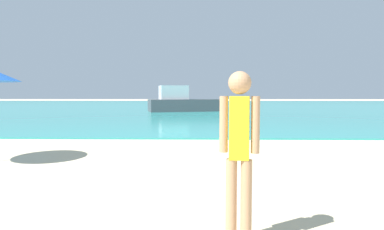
# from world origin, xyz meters

# --- Properties ---
(water) EXTENTS (160.00, 60.00, 0.06)m
(water) POSITION_xyz_m (0.00, 45.38, 0.03)
(water) COLOR teal
(water) RESTS_ON ground
(person_standing) EXTENTS (0.40, 0.23, 1.75)m
(person_standing) POSITION_xyz_m (0.79, 7.98, 0.99)
(person_standing) COLOR tan
(person_standing) RESTS_ON ground
(boat_near) EXTENTS (6.68, 3.78, 2.16)m
(boat_near) POSITION_xyz_m (-0.90, 31.86, 0.81)
(boat_near) COLOR #4C4C51
(boat_near) RESTS_ON water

